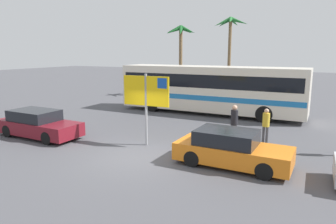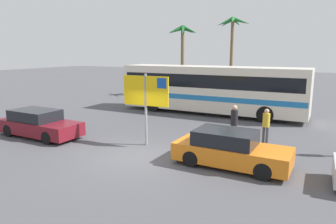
% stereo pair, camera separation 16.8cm
% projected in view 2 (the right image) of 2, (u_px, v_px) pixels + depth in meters
% --- Properties ---
extents(ground, '(120.00, 120.00, 0.00)m').
position_uv_depth(ground, '(137.00, 157.00, 12.35)').
color(ground, '#4C4C51').
extents(bus_front_coach, '(12.31, 2.51, 3.17)m').
position_uv_depth(bus_front_coach, '(211.00, 87.00, 20.66)').
color(bus_front_coach, silver).
rests_on(bus_front_coach, ground).
extents(ferry_sign, '(2.20, 0.15, 3.20)m').
position_uv_depth(ferry_sign, '(147.00, 94.00, 13.47)').
color(ferry_sign, gray).
rests_on(ferry_sign, ground).
extents(car_maroon, '(4.43, 1.71, 1.32)m').
position_uv_depth(car_maroon, '(39.00, 124.00, 15.24)').
color(car_maroon, maroon).
rests_on(car_maroon, ground).
extents(car_orange, '(4.17, 1.74, 1.32)m').
position_uv_depth(car_orange, '(230.00, 149.00, 11.27)').
color(car_orange, orange).
rests_on(car_orange, ground).
extents(pedestrian_near_sign, '(0.32, 0.32, 1.61)m').
position_uv_depth(pedestrian_near_sign, '(266.00, 123.00, 14.00)').
color(pedestrian_near_sign, '#4C4C51').
rests_on(pedestrian_near_sign, ground).
extents(pedestrian_crossing_lot, '(0.32, 0.32, 1.78)m').
position_uv_depth(pedestrian_crossing_lot, '(234.00, 121.00, 13.98)').
color(pedestrian_crossing_lot, '#4C4C51').
rests_on(pedestrian_crossing_lot, ground).
extents(palm_tree_seaside, '(3.13, 2.99, 6.52)m').
position_uv_depth(palm_tree_seaside, '(183.00, 39.00, 28.57)').
color(palm_tree_seaside, brown).
rests_on(palm_tree_seaside, ground).
extents(palm_tree_inland, '(3.47, 3.64, 7.58)m').
position_uv_depth(palm_tree_inland, '(232.00, 32.00, 31.18)').
color(palm_tree_inland, brown).
rests_on(palm_tree_inland, ground).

